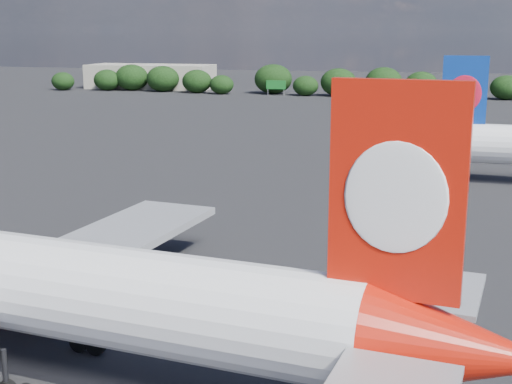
# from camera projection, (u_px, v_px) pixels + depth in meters

# --- Properties ---
(ground) EXTENTS (500.00, 500.00, 0.00)m
(ground) POSITION_uv_depth(u_px,v_px,m) (228.00, 168.00, 102.50)
(ground) COLOR black
(ground) RESTS_ON ground
(qantas_airliner) EXTENTS (53.38, 50.89, 17.42)m
(qantas_airliner) POSITION_uv_depth(u_px,v_px,m) (36.00, 287.00, 40.13)
(qantas_airliner) COLOR white
(qantas_airliner) RESTS_ON ground
(terminal_building) EXTENTS (42.00, 16.00, 8.00)m
(terminal_building) POSITION_uv_depth(u_px,v_px,m) (151.00, 77.00, 241.70)
(terminal_building) COLOR gray
(terminal_building) RESTS_ON ground
(highway_sign) EXTENTS (6.00, 0.30, 4.50)m
(highway_sign) POSITION_uv_depth(u_px,v_px,m) (276.00, 85.00, 215.82)
(highway_sign) COLOR #13611F
(highway_sign) RESTS_ON ground
(billboard_yellow) EXTENTS (5.00, 0.30, 5.50)m
(billboard_yellow) POSITION_uv_depth(u_px,v_px,m) (377.00, 83.00, 214.37)
(billboard_yellow) COLOR yellow
(billboard_yellow) RESTS_ON ground
(horizon_treeline) EXTENTS (205.91, 14.70, 9.12)m
(horizon_treeline) POSITION_uv_depth(u_px,v_px,m) (369.00, 83.00, 213.38)
(horizon_treeline) COLOR black
(horizon_treeline) RESTS_ON ground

